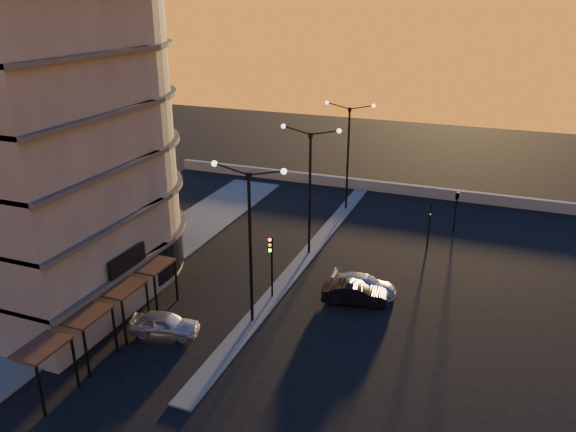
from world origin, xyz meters
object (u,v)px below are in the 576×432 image
at_px(streetlamp_mid, 310,181).
at_px(car_wagon, 364,285).
at_px(car_hatchback, 165,324).
at_px(traffic_light_main, 271,257).
at_px(car_sedan, 355,293).

relative_size(streetlamp_mid, car_wagon, 2.30).
xyz_separation_m(streetlamp_mid, car_hatchback, (-3.99, -12.96, -4.93)).
height_order(streetlamp_mid, car_wagon, streetlamp_mid).
height_order(traffic_light_main, car_wagon, traffic_light_main).
xyz_separation_m(car_sedan, car_wagon, (0.24, 1.38, -0.07)).
distance_m(traffic_light_main, car_sedan, 5.62).
distance_m(streetlamp_mid, car_hatchback, 14.43).
height_order(traffic_light_main, car_hatchback, traffic_light_main).
height_order(streetlamp_mid, car_hatchback, streetlamp_mid).
distance_m(car_hatchback, car_wagon, 12.62).
bearing_deg(streetlamp_mid, car_sedan, -48.95).
bearing_deg(car_wagon, traffic_light_main, 116.47).
xyz_separation_m(streetlamp_mid, car_wagon, (5.20, -4.32, -4.99)).
distance_m(streetlamp_mid, car_wagon, 8.41).
height_order(car_hatchback, car_wagon, car_hatchback).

